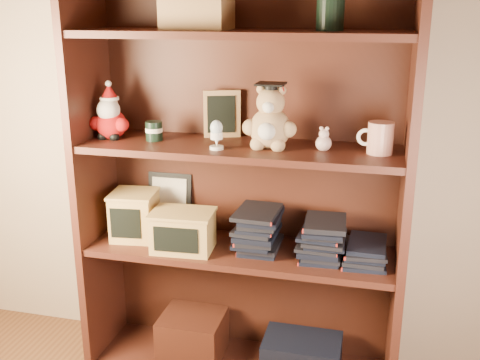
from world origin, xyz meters
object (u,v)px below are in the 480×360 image
Objects in this scene: grad_teddy_bear at (270,123)px; treats_box at (134,215)px; bookcase at (243,187)px; teacher_mug at (380,138)px.

treats_box is (-0.54, 0.01, -0.39)m from grad_teddy_bear.
bookcase is 8.37× the size of treats_box.
teacher_mug is at bearing 0.05° from treats_box.
grad_teddy_bear is (0.11, -0.06, 0.26)m from bookcase.
bookcase is 6.85× the size of grad_teddy_bear.
teacher_mug is (0.37, 0.01, -0.03)m from grad_teddy_bear.
treats_box is at bearing 179.33° from grad_teddy_bear.
bookcase is at bearing 152.72° from grad_teddy_bear.
grad_teddy_bear is at bearing -27.28° from bookcase.
teacher_mug is at bearing 1.08° from grad_teddy_bear.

